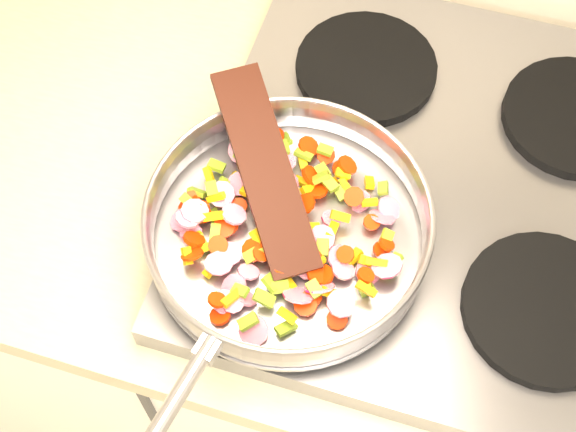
# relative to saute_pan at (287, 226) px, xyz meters

# --- Properties ---
(cooktop) EXTENTS (0.60, 0.60, 0.04)m
(cooktop) POSITION_rel_saute_pan_xyz_m (0.16, 0.15, -0.07)
(cooktop) COLOR #939399
(cooktop) RESTS_ON counter_top
(grate_fl) EXTENTS (0.19, 0.19, 0.02)m
(grate_fl) POSITION_rel_saute_pan_xyz_m (0.02, 0.01, -0.04)
(grate_fl) COLOR black
(grate_fl) RESTS_ON cooktop
(grate_fr) EXTENTS (0.19, 0.19, 0.02)m
(grate_fr) POSITION_rel_saute_pan_xyz_m (0.30, 0.01, -0.04)
(grate_fr) COLOR black
(grate_fr) RESTS_ON cooktop
(grate_bl) EXTENTS (0.19, 0.19, 0.02)m
(grate_bl) POSITION_rel_saute_pan_xyz_m (0.02, 0.29, -0.04)
(grate_bl) COLOR black
(grate_bl) RESTS_ON cooktop
(grate_br) EXTENTS (0.19, 0.19, 0.02)m
(grate_br) POSITION_rel_saute_pan_xyz_m (0.30, 0.29, -0.04)
(grate_br) COLOR black
(grate_br) RESTS_ON cooktop
(saute_pan) EXTENTS (0.37, 0.53, 0.06)m
(saute_pan) POSITION_rel_saute_pan_xyz_m (0.00, 0.00, 0.00)
(saute_pan) COLOR #9E9EA5
(saute_pan) RESTS_ON grate_fl
(vegetable_heap) EXTENTS (0.28, 0.29, 0.05)m
(vegetable_heap) POSITION_rel_saute_pan_xyz_m (-0.01, 0.00, -0.01)
(vegetable_heap) COLOR #E6AC0C
(vegetable_heap) RESTS_ON saute_pan
(wooden_spatula) EXTENTS (0.19, 0.24, 0.08)m
(wooden_spatula) POSITION_rel_saute_pan_xyz_m (-0.04, 0.05, 0.03)
(wooden_spatula) COLOR black
(wooden_spatula) RESTS_ON saute_pan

